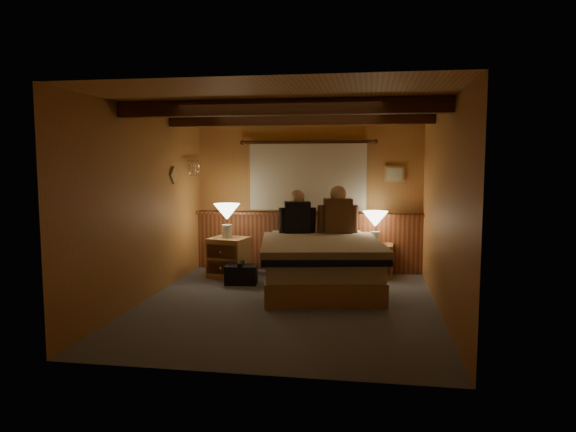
% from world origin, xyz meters
% --- Properties ---
extents(floor, '(4.20, 4.20, 0.00)m').
position_xyz_m(floor, '(0.00, 0.00, 0.00)').
color(floor, '#565C66').
rests_on(floor, ground).
extents(ceiling, '(4.20, 4.20, 0.00)m').
position_xyz_m(ceiling, '(0.00, 0.00, 2.40)').
color(ceiling, tan).
rests_on(ceiling, wall_back).
extents(wall_back, '(3.60, 0.00, 3.60)m').
position_xyz_m(wall_back, '(0.00, 2.10, 1.20)').
color(wall_back, '#BB7843').
rests_on(wall_back, floor).
extents(wall_left, '(0.00, 4.20, 4.20)m').
position_xyz_m(wall_left, '(-1.80, 0.00, 1.20)').
color(wall_left, '#BB7843').
rests_on(wall_left, floor).
extents(wall_right, '(0.00, 4.20, 4.20)m').
position_xyz_m(wall_right, '(1.80, 0.00, 1.20)').
color(wall_right, '#BB7843').
rests_on(wall_right, floor).
extents(wall_front, '(3.60, 0.00, 3.60)m').
position_xyz_m(wall_front, '(0.00, -2.10, 1.20)').
color(wall_front, '#BB7843').
rests_on(wall_front, floor).
extents(wainscot, '(3.60, 0.23, 0.94)m').
position_xyz_m(wainscot, '(0.00, 2.04, 0.49)').
color(wainscot, brown).
rests_on(wainscot, wall_back).
extents(curtain_window, '(2.18, 0.09, 1.11)m').
position_xyz_m(curtain_window, '(0.00, 2.03, 1.52)').
color(curtain_window, '#4C2A13').
rests_on(curtain_window, wall_back).
extents(ceiling_beams, '(3.60, 1.65, 0.16)m').
position_xyz_m(ceiling_beams, '(0.00, 0.15, 2.31)').
color(ceiling_beams, '#4C2A13').
rests_on(ceiling_beams, ceiling).
extents(coat_rail, '(0.05, 0.55, 0.24)m').
position_xyz_m(coat_rail, '(-1.72, 1.58, 1.67)').
color(coat_rail, white).
rests_on(coat_rail, wall_left).
extents(framed_print, '(0.30, 0.04, 0.25)m').
position_xyz_m(framed_print, '(1.35, 2.08, 1.55)').
color(framed_print, tan).
rests_on(framed_print, wall_back).
extents(bed, '(1.85, 2.24, 0.69)m').
position_xyz_m(bed, '(0.33, 0.81, 0.36)').
color(bed, '#AD7D49').
rests_on(bed, floor).
extents(nightstand_left, '(0.63, 0.59, 0.59)m').
position_xyz_m(nightstand_left, '(-1.13, 1.41, 0.30)').
color(nightstand_left, '#AD7D49').
rests_on(nightstand_left, floor).
extents(nightstand_right, '(0.48, 0.44, 0.50)m').
position_xyz_m(nightstand_right, '(1.11, 1.77, 0.25)').
color(nightstand_right, '#AD7D49').
rests_on(nightstand_right, floor).
extents(lamp_left, '(0.40, 0.40, 0.52)m').
position_xyz_m(lamp_left, '(-1.15, 1.43, 0.96)').
color(lamp_left, silver).
rests_on(lamp_left, nightstand_left).
extents(lamp_right, '(0.38, 0.38, 0.50)m').
position_xyz_m(lamp_right, '(1.06, 1.77, 0.85)').
color(lamp_right, silver).
rests_on(lamp_right, nightstand_right).
extents(person_left, '(0.54, 0.30, 0.67)m').
position_xyz_m(person_left, '(-0.08, 1.45, 0.95)').
color(person_left, black).
rests_on(person_left, bed).
extents(person_right, '(0.59, 0.31, 0.73)m').
position_xyz_m(person_right, '(0.51, 1.54, 0.98)').
color(person_right, '#4C321E').
rests_on(person_right, bed).
extents(duffel_bag, '(0.47, 0.31, 0.32)m').
position_xyz_m(duffel_bag, '(-0.82, 0.95, 0.14)').
color(duffel_bag, black).
rests_on(duffel_bag, floor).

